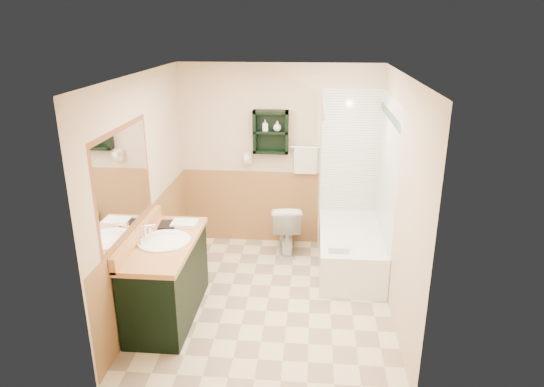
{
  "coord_description": "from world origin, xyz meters",
  "views": [
    {
      "loc": [
        0.44,
        -4.62,
        2.87
      ],
      "look_at": [
        0.02,
        0.2,
        1.15
      ],
      "focal_mm": 32.0,
      "sensor_mm": 36.0,
      "label": 1
    }
  ],
  "objects": [
    {
      "name": "bathtub",
      "position": [
        0.93,
        0.79,
        0.25
      ],
      "size": [
        0.74,
        1.5,
        0.49
      ],
      "primitive_type": "cube",
      "color": "white",
      "rests_on": "ground"
    },
    {
      "name": "tile_back",
      "position": [
        1.03,
        1.48,
        1.05
      ],
      "size": [
        0.95,
        0.95,
        2.1
      ],
      "primitive_type": null,
      "color": "white",
      "rests_on": "back_wall"
    },
    {
      "name": "counter_towel",
      "position": [
        -0.89,
        0.01,
        0.85
      ],
      "size": [
        0.27,
        0.21,
        0.04
      ],
      "primitive_type": "cube",
      "color": "silver",
      "rests_on": "vanity"
    },
    {
      "name": "towel_bar",
      "position": [
        0.35,
        1.45,
        1.35
      ],
      "size": [
        0.4,
        0.06,
        0.4
      ],
      "primitive_type": null,
      "color": "silver",
      "rests_on": "back_wall"
    },
    {
      "name": "tile_accent",
      "position": [
        1.27,
        0.75,
        1.9
      ],
      "size": [
        1.5,
        1.5,
        0.1
      ],
      "primitive_type": null,
      "color": "#144826",
      "rests_on": "right_wall"
    },
    {
      "name": "curtain_rod",
      "position": [
        0.53,
        0.75,
        2.0
      ],
      "size": [
        0.03,
        1.6,
        0.03
      ],
      "primitive_type": "cylinder",
      "rotation": [
        1.57,
        0.0,
        0.0
      ],
      "color": "silver",
      "rests_on": "back_wall"
    },
    {
      "name": "soap_bottle_b",
      "position": [
        -0.02,
        1.4,
        1.61
      ],
      "size": [
        0.12,
        0.14,
        0.1
      ],
      "primitive_type": "imported",
      "rotation": [
        0.0,
        0.0,
        -0.19
      ],
      "color": "white",
      "rests_on": "wall_shelf"
    },
    {
      "name": "toilet",
      "position": [
        0.12,
        1.18,
        0.33
      ],
      "size": [
        0.44,
        0.71,
        0.66
      ],
      "primitive_type": "imported",
      "rotation": [
        0.0,
        0.0,
        3.24
      ],
      "color": "white",
      "rests_on": "ground"
    },
    {
      "name": "shower_curtain",
      "position": [
        0.53,
        0.92,
        1.15
      ],
      "size": [
        1.05,
        1.05,
        1.7
      ],
      "primitive_type": null,
      "color": "beige",
      "rests_on": "curtain_rod"
    },
    {
      "name": "wall_shelf",
      "position": [
        -0.1,
        1.41,
        1.55
      ],
      "size": [
        0.45,
        0.15,
        0.55
      ],
      "primitive_type": "cube",
      "color": "black",
      "rests_on": "back_wall"
    },
    {
      "name": "left_wall",
      "position": [
        -1.32,
        0.0,
        1.2
      ],
      "size": [
        0.04,
        3.0,
        2.4
      ],
      "primitive_type": "cube",
      "color": "beige",
      "rests_on": "ground"
    },
    {
      "name": "mirror_glass",
      "position": [
        -1.27,
        -0.55,
        1.5
      ],
      "size": [
        1.2,
        1.2,
        0.9
      ],
      "primitive_type": null,
      "color": "white",
      "rests_on": "left_wall"
    },
    {
      "name": "back_wall",
      "position": [
        0.0,
        1.52,
        1.2
      ],
      "size": [
        2.6,
        0.04,
        2.4
      ],
      "primitive_type": "cube",
      "color": "beige",
      "rests_on": "ground"
    },
    {
      "name": "tile_right",
      "position": [
        1.28,
        0.75,
        1.05
      ],
      "size": [
        1.5,
        1.5,
        2.1
      ],
      "primitive_type": null,
      "color": "white",
      "rests_on": "right_wall"
    },
    {
      "name": "soap_bottle_a",
      "position": [
        -0.17,
        1.4,
        1.6
      ],
      "size": [
        0.09,
        0.15,
        0.07
      ],
      "primitive_type": "imported",
      "rotation": [
        0.0,
        0.0,
        0.18
      ],
      "color": "white",
      "rests_on": "wall_shelf"
    },
    {
      "name": "wainscot_left",
      "position": [
        -1.29,
        0.0,
        0.5
      ],
      "size": [
        2.98,
        2.98,
        1.0
      ],
      "primitive_type": null,
      "color": "#B88A4A",
      "rests_on": "left_wall"
    },
    {
      "name": "floor",
      "position": [
        0.0,
        0.0,
        0.0
      ],
      "size": [
        3.0,
        3.0,
        0.0
      ],
      "primitive_type": "plane",
      "color": "beige",
      "rests_on": "ground"
    },
    {
      "name": "vanity_book",
      "position": [
        -1.16,
        -0.03,
        0.95
      ],
      "size": [
        0.18,
        0.04,
        0.24
      ],
      "primitive_type": "imported",
      "rotation": [
        0.0,
        0.0,
        0.11
      ],
      "color": "black",
      "rests_on": "vanity"
    },
    {
      "name": "hair_dryer",
      "position": [
        -0.4,
        1.43,
        1.2
      ],
      "size": [
        0.1,
        0.24,
        0.18
      ],
      "primitive_type": null,
      "color": "silver",
      "rests_on": "back_wall"
    },
    {
      "name": "right_wall",
      "position": [
        1.32,
        0.0,
        1.2
      ],
      "size": [
        0.04,
        3.0,
        2.4
      ],
      "primitive_type": "cube",
      "color": "beige",
      "rests_on": "ground"
    },
    {
      "name": "mirror_frame",
      "position": [
        -1.27,
        -0.55,
        1.5
      ],
      "size": [
        1.3,
        1.3,
        1.0
      ],
      "primitive_type": null,
      "color": "brown",
      "rests_on": "left_wall"
    },
    {
      "name": "ceiling",
      "position": [
        0.0,
        0.0,
        2.42
      ],
      "size": [
        2.6,
        3.0,
        0.04
      ],
      "primitive_type": "cube",
      "color": "white",
      "rests_on": "back_wall"
    },
    {
      "name": "wainscot_back",
      "position": [
        0.0,
        1.49,
        0.5
      ],
      "size": [
        2.58,
        2.58,
        1.0
      ],
      "primitive_type": null,
      "color": "#B88A4A",
      "rests_on": "back_wall"
    },
    {
      "name": "tub_towel",
      "position": [
        0.75,
        0.24,
        0.53
      ],
      "size": [
        0.22,
        0.18,
        0.07
      ],
      "primitive_type": "cube",
      "color": "silver",
      "rests_on": "bathtub"
    },
    {
      "name": "vanity",
      "position": [
        -0.99,
        -0.4,
        0.42
      ],
      "size": [
        0.59,
        1.31,
        0.83
      ],
      "primitive_type": "cube",
      "color": "black",
      "rests_on": "ground"
    }
  ]
}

